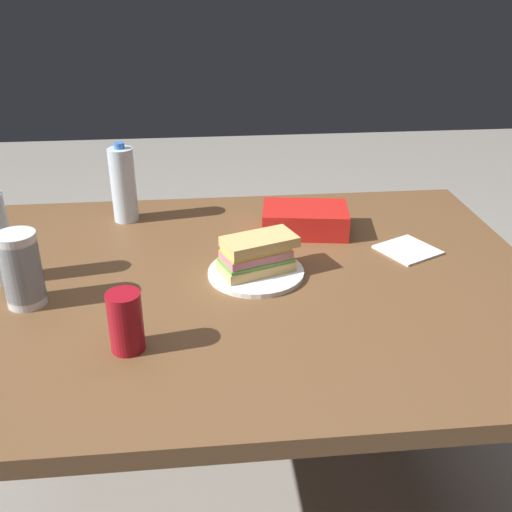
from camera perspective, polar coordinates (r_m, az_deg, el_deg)
ground_plane at (r=1.87m, az=-0.55°, el=-22.45°), size 8.00×8.00×0.00m
dining_table at (r=1.45m, az=-0.66°, el=-5.20°), size 1.40×1.07×0.74m
paper_plate at (r=1.41m, az=0.00°, el=-1.60°), size 0.23×0.23×0.01m
sandwich at (r=1.39m, az=0.11°, el=0.17°), size 0.20×0.15×0.08m
soda_can_red at (r=1.15m, az=-12.42°, el=-6.19°), size 0.07×0.07×0.12m
chip_bag at (r=1.63m, az=4.73°, el=3.51°), size 0.25×0.18×0.07m
plastic_cup_stack at (r=1.35m, az=-21.62°, el=-1.21°), size 0.08×0.08×0.17m
water_bottle_spare at (r=1.72m, az=-12.64°, el=6.71°), size 0.07×0.07×0.23m
paper_napkin at (r=1.58m, az=14.39°, el=0.58°), size 0.17×0.17×0.01m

